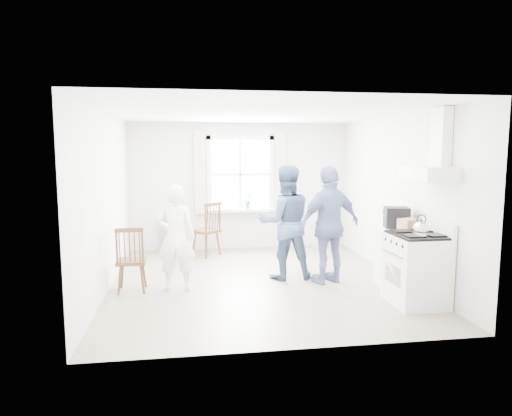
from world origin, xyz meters
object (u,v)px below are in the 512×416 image
at_px(gas_stove, 416,268).
at_px(windsor_chair_b, 130,253).
at_px(stereo_stack, 397,217).
at_px(person_mid, 285,222).
at_px(windsor_chair_a, 210,223).
at_px(person_left, 176,238).
at_px(low_cabinet, 397,258).
at_px(person_right, 330,225).

distance_m(gas_stove, windsor_chair_b, 3.95).
height_order(stereo_stack, person_mid, person_mid).
distance_m(windsor_chair_a, person_left, 2.17).
distance_m(windsor_chair_a, person_mid, 2.04).
height_order(windsor_chair_a, person_mid, person_mid).
xyz_separation_m(gas_stove, person_left, (-3.17, 1.07, 0.29)).
distance_m(stereo_stack, person_left, 3.26).
relative_size(gas_stove, stereo_stack, 2.76).
height_order(gas_stove, low_cabinet, gas_stove).
xyz_separation_m(person_left, person_right, (2.32, 0.05, 0.13)).
bearing_deg(person_mid, person_left, 11.82).
xyz_separation_m(gas_stove, person_mid, (-1.46, 1.47, 0.42)).
xyz_separation_m(gas_stove, person_right, (-0.85, 1.13, 0.42)).
bearing_deg(windsor_chair_a, person_right, -49.69).
xyz_separation_m(windsor_chair_a, person_left, (-0.60, -2.09, 0.13)).
height_order(stereo_stack, windsor_chair_a, stereo_stack).
distance_m(gas_stove, person_left, 3.36).
bearing_deg(stereo_stack, person_right, 158.87).
distance_m(windsor_chair_b, person_mid, 2.41).
distance_m(stereo_stack, person_mid, 1.69).
distance_m(windsor_chair_a, windsor_chair_b, 2.47).
height_order(gas_stove, person_left, person_left).
xyz_separation_m(person_left, person_mid, (1.70, 0.40, 0.13)).
bearing_deg(low_cabinet, windsor_chair_b, 175.23).
distance_m(person_mid, person_right, 0.71).
bearing_deg(windsor_chair_a, low_cabinet, -42.99).
bearing_deg(person_right, windsor_chair_b, -16.40).
relative_size(low_cabinet, windsor_chair_b, 0.93).
bearing_deg(low_cabinet, person_right, 154.98).
height_order(person_left, person_right, person_right).
xyz_separation_m(gas_stove, low_cabinet, (0.07, 0.70, -0.03)).
relative_size(gas_stove, low_cabinet, 1.24).
bearing_deg(person_right, person_left, -17.10).
relative_size(windsor_chair_b, person_left, 0.62).
relative_size(gas_stove, windsor_chair_b, 1.15).
distance_m(stereo_stack, windsor_chair_a, 3.58).
bearing_deg(person_mid, windsor_chair_a, -58.10).
bearing_deg(windsor_chair_b, person_mid, 10.84).
height_order(low_cabinet, person_right, person_right).
bearing_deg(windsor_chair_b, windsor_chair_a, 59.92).
height_order(windsor_chair_b, person_left, person_left).
bearing_deg(stereo_stack, windsor_chair_b, 176.32).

